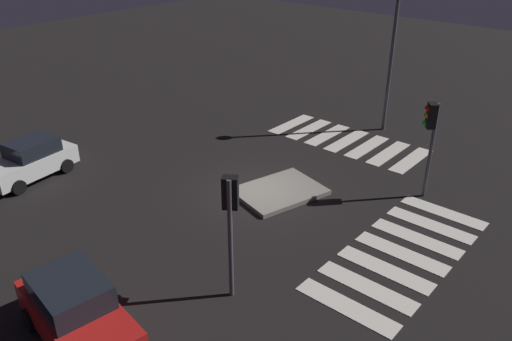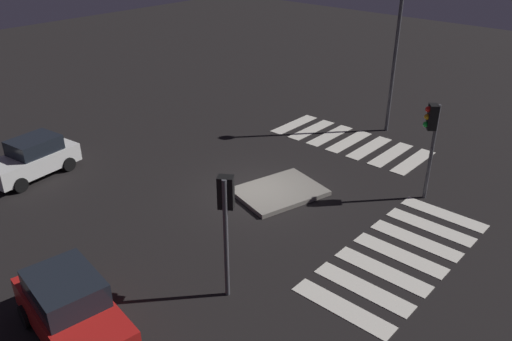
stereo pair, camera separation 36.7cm
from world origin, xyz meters
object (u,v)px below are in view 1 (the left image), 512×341
Objects in this scene: traffic_island at (279,191)px; car_red at (76,312)px; traffic_light_east at (431,127)px; traffic_light_south at (230,207)px; street_lamp at (395,29)px; car_white at (30,160)px.

car_red reaches higher than traffic_island.
traffic_light_east is at bearing 83.21° from car_red.
street_lamp is (14.62, 2.83, 2.26)m from traffic_light_south.
car_red is at bearing 122.04° from traffic_light_south.
street_lamp is at bearing -23.12° from traffic_light_south.
traffic_light_east is 7.43m from street_lamp.
car_red is (-9.70, -0.89, 0.81)m from traffic_island.
traffic_light_south reaches higher than traffic_island.
car_white is at bearing -3.38° from traffic_light_east.
traffic_light_east is at bearing -44.69° from traffic_light_south.
car_red is 0.57× the size of street_lamp.
car_white is 1.02× the size of traffic_light_east.
traffic_island is 9.77m from car_red.
car_white is at bearing 122.92° from traffic_island.
street_lamp reaches higher than traffic_island.
car_white is (-5.77, 8.91, 0.73)m from traffic_island.
street_lamp reaches higher than car_white.
traffic_light_south is 0.51× the size of street_lamp.
traffic_island is at bearing -179.06° from street_lamp.
street_lamp is at bearing 101.28° from car_red.
traffic_light_south is at bearing 41.08° from traffic_light_east.
car_red is 1.12× the size of traffic_light_east.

